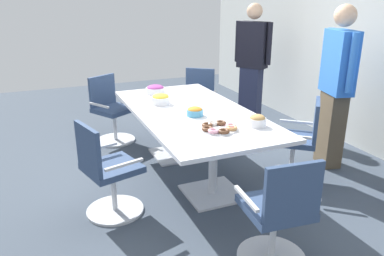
{
  "coord_description": "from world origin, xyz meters",
  "views": [
    {
      "loc": [
        3.7,
        -1.55,
        1.97
      ],
      "look_at": [
        0.0,
        0.0,
        0.55
      ],
      "focal_mm": 35.58,
      "sensor_mm": 36.0,
      "label": 1
    }
  ],
  "objects_px": {
    "donut_platter": "(219,128)",
    "conference_table": "(192,122)",
    "snack_bowl_cookies": "(257,121)",
    "person_standing_1": "(336,85)",
    "snack_bowl_candy_mix": "(155,89)",
    "office_chair_0": "(111,113)",
    "snack_bowl_chips_orange": "(195,111)",
    "person_standing_0": "(252,62)",
    "office_chair_4": "(197,103)",
    "office_chair_3": "(298,144)",
    "office_chair_2": "(278,217)",
    "office_chair_1": "(107,175)",
    "snack_bowl_chips_yellow": "(161,99)"
  },
  "relations": [
    {
      "from": "office_chair_0",
      "to": "snack_bowl_candy_mix",
      "type": "height_order",
      "value": "office_chair_0"
    },
    {
      "from": "office_chair_2",
      "to": "snack_bowl_cookies",
      "type": "height_order",
      "value": "office_chair_2"
    },
    {
      "from": "office_chair_0",
      "to": "snack_bowl_cookies",
      "type": "xyz_separation_m",
      "value": [
        2.11,
        1.02,
        0.4
      ]
    },
    {
      "from": "donut_platter",
      "to": "person_standing_1",
      "type": "bearing_deg",
      "value": 98.58
    },
    {
      "from": "office_chair_2",
      "to": "donut_platter",
      "type": "bearing_deg",
      "value": 94.41
    },
    {
      "from": "snack_bowl_cookies",
      "to": "person_standing_1",
      "type": "bearing_deg",
      "value": 103.67
    },
    {
      "from": "office_chair_3",
      "to": "donut_platter",
      "type": "height_order",
      "value": "office_chair_3"
    },
    {
      "from": "conference_table",
      "to": "office_chair_3",
      "type": "bearing_deg",
      "value": 61.21
    },
    {
      "from": "office_chair_2",
      "to": "snack_bowl_chips_orange",
      "type": "height_order",
      "value": "office_chair_2"
    },
    {
      "from": "snack_bowl_chips_yellow",
      "to": "snack_bowl_candy_mix",
      "type": "bearing_deg",
      "value": 169.37
    },
    {
      "from": "conference_table",
      "to": "office_chair_2",
      "type": "distance_m",
      "value": 1.72
    },
    {
      "from": "person_standing_1",
      "to": "office_chair_3",
      "type": "bearing_deg",
      "value": 119.23
    },
    {
      "from": "conference_table",
      "to": "snack_bowl_chips_yellow",
      "type": "height_order",
      "value": "snack_bowl_chips_yellow"
    },
    {
      "from": "donut_platter",
      "to": "conference_table",
      "type": "bearing_deg",
      "value": 179.7
    },
    {
      "from": "person_standing_0",
      "to": "snack_bowl_chips_orange",
      "type": "bearing_deg",
      "value": 101.62
    },
    {
      "from": "conference_table",
      "to": "person_standing_0",
      "type": "relative_size",
      "value": 1.3
    },
    {
      "from": "snack_bowl_chips_orange",
      "to": "snack_bowl_chips_yellow",
      "type": "bearing_deg",
      "value": -161.68
    },
    {
      "from": "person_standing_0",
      "to": "snack_bowl_chips_yellow",
      "type": "relative_size",
      "value": 8.45
    },
    {
      "from": "office_chair_2",
      "to": "snack_bowl_cookies",
      "type": "relative_size",
      "value": 5.29
    },
    {
      "from": "person_standing_1",
      "to": "snack_bowl_cookies",
      "type": "bearing_deg",
      "value": 118.23
    },
    {
      "from": "office_chair_0",
      "to": "person_standing_0",
      "type": "relative_size",
      "value": 0.49
    },
    {
      "from": "snack_bowl_chips_yellow",
      "to": "snack_bowl_chips_orange",
      "type": "xyz_separation_m",
      "value": [
        0.57,
        0.19,
        -0.01
      ]
    },
    {
      "from": "person_standing_1",
      "to": "donut_platter",
      "type": "height_order",
      "value": "person_standing_1"
    },
    {
      "from": "conference_table",
      "to": "snack_bowl_cookies",
      "type": "xyz_separation_m",
      "value": [
        0.72,
        0.39,
        0.18
      ]
    },
    {
      "from": "office_chair_4",
      "to": "snack_bowl_chips_yellow",
      "type": "relative_size",
      "value": 4.17
    },
    {
      "from": "donut_platter",
      "to": "snack_bowl_chips_orange",
      "type": "bearing_deg",
      "value": -175.95
    },
    {
      "from": "conference_table",
      "to": "snack_bowl_cookies",
      "type": "relative_size",
      "value": 13.96
    },
    {
      "from": "person_standing_1",
      "to": "snack_bowl_candy_mix",
      "type": "height_order",
      "value": "person_standing_1"
    },
    {
      "from": "snack_bowl_candy_mix",
      "to": "person_standing_0",
      "type": "bearing_deg",
      "value": 106.09
    },
    {
      "from": "office_chair_2",
      "to": "person_standing_0",
      "type": "bearing_deg",
      "value": 67.74
    },
    {
      "from": "person_standing_0",
      "to": "donut_platter",
      "type": "height_order",
      "value": "person_standing_0"
    },
    {
      "from": "office_chair_2",
      "to": "snack_bowl_candy_mix",
      "type": "bearing_deg",
      "value": 97.91
    },
    {
      "from": "conference_table",
      "to": "snack_bowl_chips_yellow",
      "type": "distance_m",
      "value": 0.5
    },
    {
      "from": "office_chair_4",
      "to": "donut_platter",
      "type": "xyz_separation_m",
      "value": [
        2.02,
        -0.67,
        0.37
      ]
    },
    {
      "from": "office_chair_0",
      "to": "person_standing_1",
      "type": "xyz_separation_m",
      "value": [
        1.81,
        2.25,
        0.58
      ]
    },
    {
      "from": "office_chair_1",
      "to": "snack_bowl_candy_mix",
      "type": "relative_size",
      "value": 3.71
    },
    {
      "from": "office_chair_2",
      "to": "snack_bowl_chips_yellow",
      "type": "height_order",
      "value": "office_chair_2"
    },
    {
      "from": "office_chair_4",
      "to": "snack_bowl_chips_yellow",
      "type": "bearing_deg",
      "value": 84.22
    },
    {
      "from": "office_chair_2",
      "to": "office_chair_3",
      "type": "xyz_separation_m",
      "value": [
        -1.14,
        1.06,
        0.0
      ]
    },
    {
      "from": "snack_bowl_candy_mix",
      "to": "office_chair_4",
      "type": "bearing_deg",
      "value": 120.44
    },
    {
      "from": "snack_bowl_cookies",
      "to": "office_chair_4",
      "type": "bearing_deg",
      "value": 172.46
    },
    {
      "from": "conference_table",
      "to": "person_standing_0",
      "type": "xyz_separation_m",
      "value": [
        -1.39,
        1.6,
        0.34
      ]
    },
    {
      "from": "office_chair_0",
      "to": "donut_platter",
      "type": "height_order",
      "value": "office_chair_0"
    },
    {
      "from": "office_chair_0",
      "to": "office_chair_3",
      "type": "relative_size",
      "value": 1.0
    },
    {
      "from": "snack_bowl_candy_mix",
      "to": "conference_table",
      "type": "bearing_deg",
      "value": 8.68
    },
    {
      "from": "conference_table",
      "to": "snack_bowl_chips_orange",
      "type": "relative_size",
      "value": 13.62
    },
    {
      "from": "office_chair_1",
      "to": "office_chair_0",
      "type": "bearing_deg",
      "value": 151.74
    },
    {
      "from": "snack_bowl_cookies",
      "to": "donut_platter",
      "type": "distance_m",
      "value": 0.4
    },
    {
      "from": "office_chair_0",
      "to": "snack_bowl_cookies",
      "type": "relative_size",
      "value": 5.29
    },
    {
      "from": "office_chair_3",
      "to": "office_chair_2",
      "type": "bearing_deg",
      "value": 177.47
    }
  ]
}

